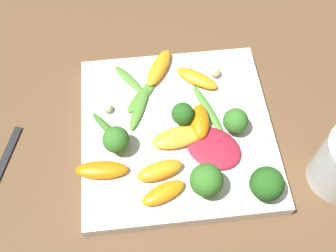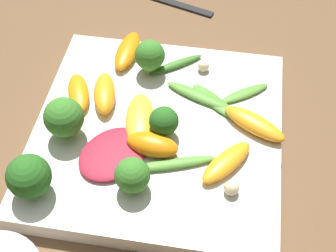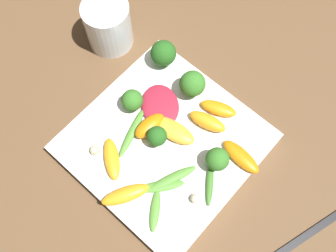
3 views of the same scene
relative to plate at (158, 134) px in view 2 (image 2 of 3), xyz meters
The scene contains 23 objects.
ground_plane 0.01m from the plate, ahead, with size 2.40×2.40×0.00m, color brown.
plate is the anchor object (origin of this frame).
radicchio_leaf_0 0.06m from the plate, 131.06° to the right, with size 0.10×0.10×0.01m.
orange_segment_0 0.12m from the plate, 117.93° to the left, with size 0.03×0.07×0.02m.
orange_segment_1 0.10m from the plate, 163.02° to the left, with size 0.04×0.06×0.02m.
orange_segment_2 0.09m from the plate, 26.59° to the right, with size 0.06×0.07×0.01m.
orange_segment_3 0.11m from the plate, ahead, with size 0.08×0.06×0.02m.
orange_segment_4 0.08m from the plate, 154.83° to the left, with size 0.04×0.07×0.02m.
orange_segment_5 0.03m from the plate, 165.87° to the left, with size 0.04×0.08×0.02m.
orange_segment_6 0.04m from the plate, 94.05° to the right, with size 0.06×0.03×0.02m.
broccoli_floret_0 0.04m from the plate, 44.59° to the right, with size 0.03×0.03×0.04m.
broccoli_floret_1 0.11m from the plate, 165.42° to the right, with size 0.04×0.04×0.05m.
broccoli_floret_2 0.10m from the plate, 105.64° to the left, with size 0.04×0.04×0.04m.
broccoli_floret_3 0.09m from the plate, 97.69° to the right, with size 0.04×0.04×0.04m.
broccoli_floret_4 0.15m from the plate, 137.27° to the right, with size 0.04×0.04×0.05m.
arugula_sprig_0 0.06m from the plate, 62.64° to the right, with size 0.09×0.04×0.01m.
arugula_sprig_1 0.08m from the plate, 37.28° to the left, with size 0.07×0.06×0.01m.
arugula_sprig_2 0.07m from the plate, 52.76° to the left, with size 0.08×0.04×0.01m.
arugula_sprig_3 0.10m from the plate, 86.80° to the left, with size 0.07×0.05×0.01m.
arugula_sprig_4 0.11m from the plate, 34.62° to the left, with size 0.06×0.05×0.01m.
macadamia_nut_0 0.11m from the plate, 67.73° to the left, with size 0.01×0.01×0.01m.
macadamia_nut_1 0.11m from the plate, 38.79° to the right, with size 0.02×0.02×0.02m.
macadamia_nut_2 0.10m from the plate, 125.72° to the left, with size 0.01×0.01×0.01m.
Camera 2 is at (0.06, -0.31, 0.43)m, focal length 50.00 mm.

